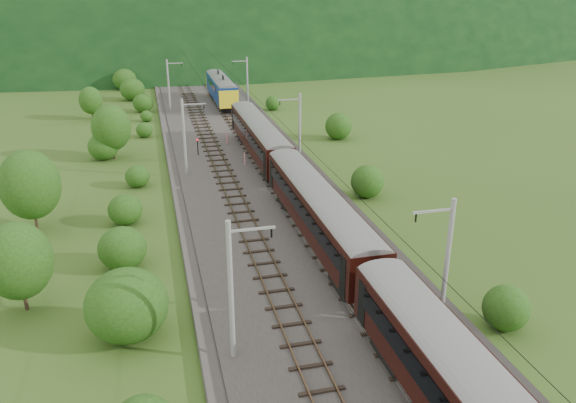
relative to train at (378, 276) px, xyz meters
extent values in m
plane|color=#334D18|center=(-2.40, -0.91, -3.55)|extent=(600.00, 600.00, 0.00)
cube|color=#38332D|center=(-2.40, 9.09, -3.40)|extent=(14.00, 220.00, 0.30)
cube|color=brown|center=(-5.52, 9.09, -3.05)|extent=(0.08, 220.00, 0.15)
cube|color=brown|center=(-4.08, 9.09, -3.05)|extent=(0.08, 220.00, 0.15)
cube|color=black|center=(-4.80, 9.09, -3.19)|extent=(2.40, 220.00, 0.12)
cube|color=brown|center=(-0.72, 9.09, -3.05)|extent=(0.08, 220.00, 0.15)
cube|color=brown|center=(0.72, 9.09, -3.05)|extent=(0.08, 220.00, 0.15)
cube|color=black|center=(0.00, 9.09, -3.19)|extent=(2.40, 220.00, 0.12)
cylinder|color=gray|center=(-8.60, -0.91, 0.75)|extent=(0.28, 0.28, 8.00)
cube|color=gray|center=(-7.40, -0.91, 4.15)|extent=(2.40, 0.12, 0.12)
cylinder|color=black|center=(-6.40, -0.91, 3.85)|extent=(0.10, 0.10, 0.50)
cylinder|color=gray|center=(-8.60, 31.09, 0.75)|extent=(0.28, 0.28, 8.00)
cube|color=gray|center=(-7.40, 31.09, 4.15)|extent=(2.40, 0.12, 0.12)
cylinder|color=black|center=(-6.40, 31.09, 3.85)|extent=(0.10, 0.10, 0.50)
cylinder|color=gray|center=(-8.60, 63.09, 0.75)|extent=(0.28, 0.28, 8.00)
cube|color=gray|center=(-7.40, 63.09, 4.15)|extent=(2.40, 0.12, 0.12)
cylinder|color=black|center=(-6.40, 63.09, 3.85)|extent=(0.10, 0.10, 0.50)
cylinder|color=gray|center=(-8.60, 95.09, 0.75)|extent=(0.28, 0.28, 8.00)
cube|color=gray|center=(-7.40, 95.09, 4.15)|extent=(2.40, 0.12, 0.12)
cylinder|color=black|center=(-6.40, 95.09, 3.85)|extent=(0.10, 0.10, 0.50)
cylinder|color=gray|center=(-8.60, 127.09, 0.75)|extent=(0.28, 0.28, 8.00)
cube|color=gray|center=(-7.40, 127.09, 4.15)|extent=(2.40, 0.12, 0.12)
cylinder|color=black|center=(-6.40, 127.09, 3.85)|extent=(0.10, 0.10, 0.50)
cylinder|color=gray|center=(3.80, -0.91, 0.75)|extent=(0.28, 0.28, 8.00)
cube|color=gray|center=(2.60, -0.91, 4.15)|extent=(2.40, 0.12, 0.12)
cylinder|color=black|center=(1.60, -0.91, 3.85)|extent=(0.10, 0.10, 0.50)
cylinder|color=gray|center=(3.80, 31.09, 0.75)|extent=(0.28, 0.28, 8.00)
cube|color=gray|center=(2.60, 31.09, 4.15)|extent=(2.40, 0.12, 0.12)
cylinder|color=black|center=(1.60, 31.09, 3.85)|extent=(0.10, 0.10, 0.50)
cylinder|color=gray|center=(3.80, 63.09, 0.75)|extent=(0.28, 0.28, 8.00)
cube|color=gray|center=(2.60, 63.09, 4.15)|extent=(2.40, 0.12, 0.12)
cylinder|color=black|center=(1.60, 63.09, 3.85)|extent=(0.10, 0.10, 0.50)
cylinder|color=gray|center=(3.80, 95.09, 0.75)|extent=(0.28, 0.28, 8.00)
cube|color=gray|center=(2.60, 95.09, 4.15)|extent=(2.40, 0.12, 0.12)
cylinder|color=black|center=(1.60, 95.09, 3.85)|extent=(0.10, 0.10, 0.50)
cylinder|color=gray|center=(3.80, 127.09, 0.75)|extent=(0.28, 0.28, 8.00)
cube|color=gray|center=(2.60, 127.09, 4.15)|extent=(2.40, 0.12, 0.12)
cylinder|color=black|center=(1.60, 127.09, 3.85)|extent=(0.10, 0.10, 0.50)
cylinder|color=black|center=(-4.80, 9.09, 3.55)|extent=(0.03, 198.00, 0.03)
cylinder|color=black|center=(0.00, 9.09, 3.55)|extent=(0.03, 198.00, 0.03)
ellipsoid|color=black|center=(-2.40, 259.09, -3.55)|extent=(504.00, 360.00, 244.00)
cylinder|color=gray|center=(0.00, -11.28, 0.78)|extent=(2.91, 21.93, 2.91)
cube|color=black|center=(0.00, -3.57, -2.52)|extent=(2.20, 3.21, 0.90)
cube|color=black|center=(0.00, 11.73, -0.57)|extent=(2.91, 22.04, 3.01)
cylinder|color=gray|center=(0.00, 11.73, 0.78)|extent=(2.91, 21.93, 2.91)
cube|color=black|center=(-1.47, 11.73, -0.21)|extent=(0.05, 19.40, 1.15)
cube|color=black|center=(1.47, 11.73, -0.21)|extent=(0.05, 19.40, 1.15)
cube|color=black|center=(0.00, 4.02, -2.52)|extent=(2.20, 3.21, 0.90)
cube|color=black|center=(0.00, 19.44, -2.52)|extent=(2.20, 3.21, 0.90)
cube|color=black|center=(0.00, 34.74, -0.57)|extent=(2.91, 22.04, 3.01)
cylinder|color=gray|center=(0.00, 34.74, 0.78)|extent=(2.91, 21.93, 2.91)
cube|color=black|center=(-1.47, 34.74, -0.21)|extent=(0.05, 19.40, 1.15)
cube|color=black|center=(1.47, 34.74, -0.21)|extent=(0.05, 19.40, 1.15)
cube|color=black|center=(0.00, 27.03, -2.52)|extent=(2.20, 3.21, 0.90)
cube|color=black|center=(0.00, 42.46, -2.52)|extent=(2.20, 3.21, 0.90)
cube|color=navy|center=(0.00, 66.77, -0.57)|extent=(2.91, 18.03, 3.01)
cylinder|color=gray|center=(0.00, 66.77, 0.78)|extent=(2.91, 17.94, 2.91)
cube|color=black|center=(-1.47, 66.77, -0.21)|extent=(0.05, 15.87, 1.15)
cube|color=black|center=(1.47, 66.77, -0.21)|extent=(0.05, 15.87, 1.15)
cube|color=black|center=(0.00, 60.46, -2.52)|extent=(2.20, 3.21, 0.90)
cube|color=black|center=(0.00, 73.08, -2.52)|extent=(2.20, 3.21, 0.90)
cube|color=yellow|center=(0.00, 75.59, -0.77)|extent=(2.96, 0.50, 2.71)
cube|color=yellow|center=(0.00, 57.95, -0.77)|extent=(2.96, 0.50, 2.71)
cube|color=black|center=(0.00, 69.77, 1.48)|extent=(0.08, 1.60, 0.90)
cylinder|color=red|center=(-2.73, 41.72, -2.47)|extent=(0.16, 0.16, 1.55)
cylinder|color=red|center=(-2.07, 32.72, -2.52)|extent=(0.15, 0.15, 1.45)
cylinder|color=black|center=(-6.72, 37.98, -2.35)|extent=(0.12, 0.12, 1.78)
sphere|color=red|center=(-6.72, 37.98, -1.42)|extent=(0.21, 0.21, 0.21)
ellipsoid|color=#234412|center=(-14.11, 2.68, -1.41)|extent=(4.74, 4.74, 4.26)
ellipsoid|color=#234412|center=(-14.62, 11.61, -1.99)|extent=(3.46, 3.46, 3.11)
ellipsoid|color=#234412|center=(-14.60, 19.72, -2.24)|extent=(2.90, 2.90, 2.61)
ellipsoid|color=#234412|center=(-13.61, 29.09, -2.44)|extent=(2.45, 2.45, 2.21)
ellipsoid|color=#234412|center=(-17.39, 39.72, -1.97)|extent=(3.51, 3.51, 3.16)
ellipsoid|color=#234412|center=(-12.72, 48.93, -2.55)|extent=(2.21, 2.21, 1.98)
ellipsoid|color=#234412|center=(-12.34, 58.18, -2.72)|extent=(1.83, 1.83, 1.65)
ellipsoid|color=#234412|center=(-12.67, 64.91, -2.08)|extent=(3.25, 3.25, 2.92)
ellipsoid|color=#234412|center=(-14.37, 75.18, -1.63)|extent=(4.25, 4.25, 3.83)
ellipsoid|color=#234412|center=(-15.89, 86.12, -1.54)|extent=(4.45, 4.45, 4.00)
ellipsoid|color=#234412|center=(-17.35, 94.16, -2.34)|extent=(2.68, 2.68, 2.41)
cylinder|color=black|center=(-20.48, 7.29, -1.94)|extent=(0.24, 0.24, 3.22)
ellipsoid|color=#234412|center=(-20.48, 7.29, -0.10)|extent=(4.14, 4.14, 4.97)
cylinder|color=black|center=(-21.79, 20.20, -1.67)|extent=(0.24, 0.24, 3.74)
ellipsoid|color=#234412|center=(-21.79, 20.20, 0.47)|extent=(4.81, 4.81, 5.78)
cylinder|color=black|center=(-16.29, 39.78, -1.82)|extent=(0.24, 0.24, 3.46)
ellipsoid|color=#234412|center=(-16.29, 39.78, 0.16)|extent=(4.45, 4.45, 5.34)
cylinder|color=black|center=(-20.22, 61.73, -2.22)|extent=(0.24, 0.24, 2.65)
ellipsoid|color=#234412|center=(-20.22, 61.73, -0.70)|extent=(3.41, 3.41, 4.10)
ellipsoid|color=#234412|center=(7.51, -1.80, -2.31)|extent=(2.75, 2.75, 2.48)
ellipsoid|color=#234412|center=(7.71, 20.79, -2.12)|extent=(3.17, 3.17, 2.85)
ellipsoid|color=#234412|center=(11.96, 41.75, -1.97)|extent=(3.49, 3.49, 3.14)
ellipsoid|color=#234412|center=(7.54, 61.39, -2.50)|extent=(2.32, 2.32, 2.08)
camera|label=1|loc=(-11.90, -26.29, 15.73)|focal=35.00mm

